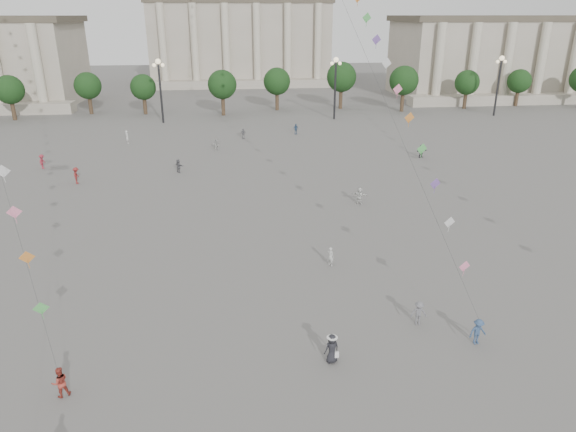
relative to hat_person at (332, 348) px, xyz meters
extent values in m
plane|color=#5A5755|center=(-1.51, -2.33, -0.89)|extent=(360.00, 360.00, 0.00)
cube|color=#9E9684|center=(73.49, 92.67, 7.11)|extent=(80.00, 22.00, 16.00)
cube|color=#9E9684|center=(-1.51, 127.67, 9.11)|extent=(46.00, 30.00, 20.00)
cube|color=#4C4437|center=(-1.51, 127.67, 19.71)|extent=(46.92, 30.60, 1.20)
cube|color=#9E9684|center=(-1.51, 110.67, 0.11)|extent=(48.30, 4.00, 2.00)
cylinder|color=#372B1B|center=(-43.51, 75.67, 0.87)|extent=(0.70, 0.70, 3.52)
sphere|color=black|center=(-43.51, 75.67, 4.55)|extent=(5.12, 5.12, 5.12)
cylinder|color=#372B1B|center=(-31.51, 75.67, 0.87)|extent=(0.70, 0.70, 3.52)
sphere|color=black|center=(-31.51, 75.67, 4.55)|extent=(5.12, 5.12, 5.12)
cylinder|color=#372B1B|center=(-19.51, 75.67, 0.87)|extent=(0.70, 0.70, 3.52)
sphere|color=black|center=(-19.51, 75.67, 4.55)|extent=(5.12, 5.12, 5.12)
cylinder|color=#372B1B|center=(-7.51, 75.67, 0.87)|extent=(0.70, 0.70, 3.52)
sphere|color=black|center=(-7.51, 75.67, 4.55)|extent=(5.12, 5.12, 5.12)
cylinder|color=#372B1B|center=(4.49, 75.67, 0.87)|extent=(0.70, 0.70, 3.52)
sphere|color=black|center=(4.49, 75.67, 4.55)|extent=(5.12, 5.12, 5.12)
cylinder|color=#372B1B|center=(16.49, 75.67, 0.87)|extent=(0.70, 0.70, 3.52)
sphere|color=black|center=(16.49, 75.67, 4.55)|extent=(5.12, 5.12, 5.12)
cylinder|color=#372B1B|center=(28.49, 75.67, 0.87)|extent=(0.70, 0.70, 3.52)
sphere|color=black|center=(28.49, 75.67, 4.55)|extent=(5.12, 5.12, 5.12)
cylinder|color=#372B1B|center=(40.49, 75.67, 0.87)|extent=(0.70, 0.70, 3.52)
sphere|color=black|center=(40.49, 75.67, 4.55)|extent=(5.12, 5.12, 5.12)
cylinder|color=#372B1B|center=(52.49, 75.67, 0.87)|extent=(0.70, 0.70, 3.52)
sphere|color=black|center=(52.49, 75.67, 4.55)|extent=(5.12, 5.12, 5.12)
cylinder|color=#372B1B|center=(64.49, 75.67, 0.87)|extent=(0.70, 0.70, 3.52)
cylinder|color=#262628|center=(-16.51, 67.67, 4.11)|extent=(0.36, 0.36, 10.00)
sphere|color=#FFE5B2|center=(-16.51, 67.67, 9.31)|extent=(0.90, 0.90, 0.90)
sphere|color=#FFE5B2|center=(-17.21, 67.67, 8.71)|extent=(0.60, 0.60, 0.60)
sphere|color=#FFE5B2|center=(-15.81, 67.67, 8.71)|extent=(0.60, 0.60, 0.60)
cylinder|color=#262628|center=(13.49, 67.67, 4.11)|extent=(0.36, 0.36, 10.00)
sphere|color=#FFE5B2|center=(13.49, 67.67, 9.31)|extent=(0.90, 0.90, 0.90)
sphere|color=#FFE5B2|center=(12.79, 67.67, 8.71)|extent=(0.60, 0.60, 0.60)
sphere|color=#FFE5B2|center=(14.19, 67.67, 8.71)|extent=(0.60, 0.60, 0.60)
cylinder|color=#262628|center=(43.49, 67.67, 4.11)|extent=(0.36, 0.36, 10.00)
sphere|color=#FFE5B2|center=(43.49, 67.67, 9.31)|extent=(0.90, 0.90, 0.90)
sphere|color=#FFE5B2|center=(42.79, 67.67, 8.71)|extent=(0.60, 0.60, 0.60)
sphere|color=#FFE5B2|center=(44.19, 67.67, 8.71)|extent=(0.60, 0.60, 0.60)
imported|color=#38587F|center=(5.12, 56.18, -0.08)|extent=(1.03, 0.70, 1.62)
imported|color=#A12B3B|center=(-27.83, 40.57, -0.01)|extent=(0.79, 1.21, 1.76)
imported|color=#BAB9B5|center=(-7.04, 47.69, -0.12)|extent=(1.47, 1.10, 1.54)
imported|color=slate|center=(5.90, 2.99, -0.11)|extent=(1.04, 0.65, 1.55)
imported|color=silver|center=(7.45, 24.23, -0.04)|extent=(1.64, 1.06, 1.69)
imported|color=black|center=(19.70, 40.53, -0.04)|extent=(1.64, 0.91, 1.69)
imported|color=silver|center=(-19.94, 52.87, 0.05)|extent=(0.66, 0.80, 1.87)
imported|color=#5D5D62|center=(-11.28, 37.16, -0.08)|extent=(1.31, 1.45, 1.60)
imported|color=#B1B2AD|center=(2.08, 11.27, -0.14)|extent=(0.63, 0.64, 1.50)
imported|color=slate|center=(-3.14, 53.95, -0.13)|extent=(0.96, 0.62, 1.51)
imported|color=maroon|center=(-22.11, 34.00, 0.04)|extent=(0.75, 1.23, 1.85)
imported|color=#9D362A|center=(-13.71, -1.15, -0.07)|extent=(0.99, 0.92, 1.64)
imported|color=#31496F|center=(8.54, 0.70, -0.09)|extent=(1.10, 0.74, 1.59)
imported|color=black|center=(0.00, 0.00, -0.04)|extent=(0.96, 0.78, 1.69)
cone|color=white|center=(0.00, 0.00, 0.73)|extent=(0.52, 0.52, 0.14)
cylinder|color=white|center=(0.00, 0.00, 0.67)|extent=(0.60, 0.60, 0.02)
cube|color=white|center=(0.25, -0.15, -0.34)|extent=(0.22, 0.10, 0.35)
cube|color=#52B357|center=(-14.63, 0.62, 3.10)|extent=(0.76, 0.25, 0.76)
cube|color=orange|center=(-15.55, 2.39, 5.09)|extent=(0.76, 0.25, 0.76)
cube|color=pink|center=(-16.48, 4.17, 6.93)|extent=(0.76, 0.25, 0.76)
cube|color=silver|center=(-17.40, 5.94, 8.68)|extent=(0.76, 0.25, 0.76)
cube|color=pink|center=(8.24, 2.71, 3.05)|extent=(0.76, 0.25, 0.76)
cube|color=silver|center=(7.94, 4.72, 5.01)|extent=(0.76, 0.25, 0.76)
cube|color=#7350A0|center=(7.64, 6.73, 6.82)|extent=(0.76, 0.25, 0.76)
cube|color=#52B357|center=(7.34, 8.74, 8.54)|extent=(0.76, 0.25, 0.76)
cube|color=orange|center=(7.04, 10.75, 10.19)|extent=(0.76, 0.25, 0.76)
cube|color=pink|center=(6.74, 12.76, 11.79)|extent=(0.76, 0.25, 0.76)
cube|color=silver|center=(6.44, 14.77, 13.36)|extent=(0.76, 0.25, 0.76)
cube|color=#7350A0|center=(6.14, 16.78, 14.89)|extent=(0.76, 0.25, 0.76)
cube|color=#52B357|center=(5.83, 18.79, 16.40)|extent=(0.76, 0.25, 0.76)
camera|label=1|loc=(-4.89, -22.55, 16.69)|focal=32.00mm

